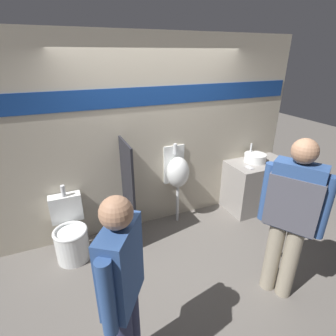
# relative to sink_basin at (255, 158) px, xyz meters

# --- Properties ---
(ground_plane) EXTENTS (16.00, 16.00, 0.00)m
(ground_plane) POSITION_rel_sink_basin_xyz_m (-1.61, -0.33, -0.89)
(ground_plane) COLOR #5B5651
(display_wall) EXTENTS (4.41, 0.07, 2.70)m
(display_wall) POSITION_rel_sink_basin_xyz_m (-1.61, 0.27, 0.47)
(display_wall) COLOR #B2A893
(display_wall) RESTS_ON ground_plane
(sink_counter) EXTENTS (1.00, 0.59, 0.82)m
(sink_counter) POSITION_rel_sink_basin_xyz_m (0.05, -0.06, -0.48)
(sink_counter) COLOR gray
(sink_counter) RESTS_ON ground_plane
(sink_basin) EXTENTS (0.35, 0.35, 0.27)m
(sink_basin) POSITION_rel_sink_basin_xyz_m (0.00, 0.00, 0.00)
(sink_basin) COLOR silver
(sink_basin) RESTS_ON sink_counter
(cell_phone) EXTENTS (0.07, 0.14, 0.01)m
(cell_phone) POSITION_rel_sink_basin_xyz_m (-0.25, -0.18, -0.06)
(cell_phone) COLOR #B7B7BC
(cell_phone) RESTS_ON sink_counter
(divider_near_counter) EXTENTS (0.03, 0.57, 1.45)m
(divider_near_counter) POSITION_rel_sink_basin_xyz_m (-2.13, -0.05, -0.16)
(divider_near_counter) COLOR black
(divider_near_counter) RESTS_ON ground_plane
(urinal_near_counter) EXTENTS (0.34, 0.30, 1.24)m
(urinal_near_counter) POSITION_rel_sink_basin_xyz_m (-1.34, 0.09, -0.05)
(urinal_near_counter) COLOR silver
(urinal_near_counter) RESTS_ON ground_plane
(toilet) EXTENTS (0.42, 0.59, 0.92)m
(toilet) POSITION_rel_sink_basin_xyz_m (-2.92, -0.08, -0.58)
(toilet) COLOR silver
(toilet) RESTS_ON ground_plane
(person_in_vest) EXTENTS (0.43, 0.54, 1.77)m
(person_in_vest) POSITION_rel_sink_basin_xyz_m (-0.90, -1.56, 0.14)
(person_in_vest) COLOR gray
(person_in_vest) RESTS_ON ground_plane
(person_with_lanyard) EXTENTS (0.39, 0.49, 1.65)m
(person_with_lanyard) POSITION_rel_sink_basin_xyz_m (-2.61, -1.69, 0.02)
(person_with_lanyard) COLOR #282D4C
(person_with_lanyard) RESTS_ON ground_plane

